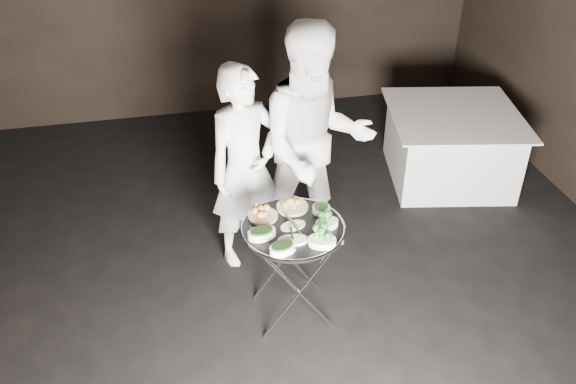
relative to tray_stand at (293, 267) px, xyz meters
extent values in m
cube|color=black|center=(-0.16, -0.03, -0.45)|extent=(6.00, 7.00, 0.05)
cylinder|color=silver|center=(0.00, -0.20, -0.05)|extent=(0.51, 0.02, 0.75)
cylinder|color=silver|center=(0.00, -0.20, -0.05)|extent=(0.51, 0.02, 0.75)
cylinder|color=silver|center=(0.00, 0.20, -0.05)|extent=(0.51, 0.02, 0.75)
cylinder|color=silver|center=(0.00, 0.20, -0.05)|extent=(0.51, 0.02, 0.75)
cylinder|color=silver|center=(-0.22, 0.00, 0.30)|extent=(0.02, 0.43, 0.02)
cylinder|color=silver|center=(0.22, 0.00, 0.30)|extent=(0.02, 0.43, 0.02)
cylinder|color=black|center=(0.00, 0.00, 0.33)|extent=(0.68, 0.68, 0.03)
torus|color=silver|center=(0.00, 0.00, 0.35)|extent=(0.69, 0.69, 0.02)
cylinder|color=beige|center=(-0.17, 0.15, 0.36)|extent=(0.20, 0.20, 0.02)
cylinder|color=beige|center=(0.04, 0.22, 0.36)|extent=(0.22, 0.22, 0.02)
cylinder|color=white|center=(0.23, 0.12, 0.37)|extent=(0.12, 0.12, 0.05)
cylinder|color=silver|center=(-0.18, 0.16, 0.39)|extent=(0.11, 0.14, 0.01)
cylinder|color=silver|center=(0.05, 0.21, 0.39)|extent=(0.07, 0.16, 0.01)
cylinder|color=silver|center=(0.23, 0.13, 0.39)|extent=(0.05, 0.17, 0.01)
cylinder|color=silver|center=(-0.22, -0.05, 0.39)|extent=(0.14, 0.11, 0.01)
cylinder|color=silver|center=(0.22, -0.05, 0.39)|extent=(0.11, 0.14, 0.01)
cylinder|color=silver|center=(0.00, 0.01, 0.39)|extent=(0.06, 0.17, 0.01)
imported|color=white|center=(-0.20, 0.73, 0.39)|extent=(0.70, 0.59, 1.63)
imported|color=white|center=(0.33, 0.72, 0.52)|extent=(0.92, 0.72, 1.89)
cube|color=silver|center=(1.88, 1.50, -0.09)|extent=(1.06, 1.06, 0.66)
cube|color=silver|center=(1.88, 1.50, 0.25)|extent=(1.19, 1.19, 0.02)
camera|label=1|loc=(-0.72, -3.13, 2.75)|focal=38.00mm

